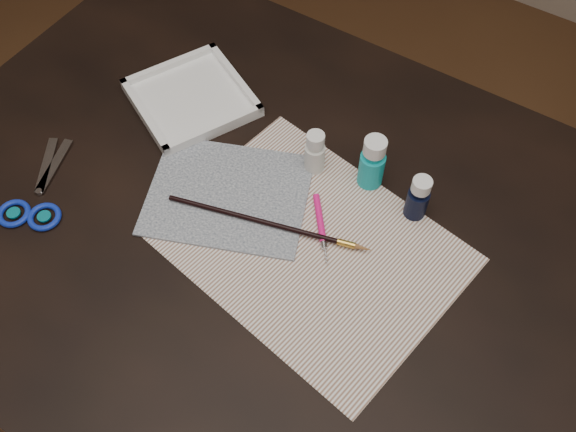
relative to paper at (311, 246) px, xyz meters
The scene contains 11 objects.
ground 0.76m from the paper, behind, with size 3.50×3.50×0.02m, color #422614.
table 0.38m from the paper, behind, with size 1.30×0.90×0.75m, color black.
paper is the anchor object (origin of this frame).
canvas 0.16m from the paper, behind, with size 0.25×0.20×0.00m, color #131E35.
paint_bottle_white 0.16m from the paper, 119.61° to the left, with size 0.03×0.03×0.08m, color silver.
paint_bottle_cyan 0.17m from the paper, 84.56° to the left, with size 0.04×0.04×0.10m, color #10A9B1.
paint_bottle_navy 0.18m from the paper, 53.29° to the left, with size 0.03×0.03×0.08m, color black.
paintbrush 0.08m from the paper, behind, with size 0.33×0.01×0.01m, color black, non-canonical shape.
craft_knife 0.03m from the paper, 91.57° to the left, with size 0.13×0.01×0.01m, color #F0147C, non-canonical shape.
scissors 0.46m from the paper, 162.50° to the right, with size 0.20×0.10×0.01m, color silver, non-canonical shape.
palette_tray 0.36m from the paper, 157.09° to the left, with size 0.19×0.19×0.02m, color white.
Camera 1 is at (0.28, -0.44, 1.59)m, focal length 40.00 mm.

